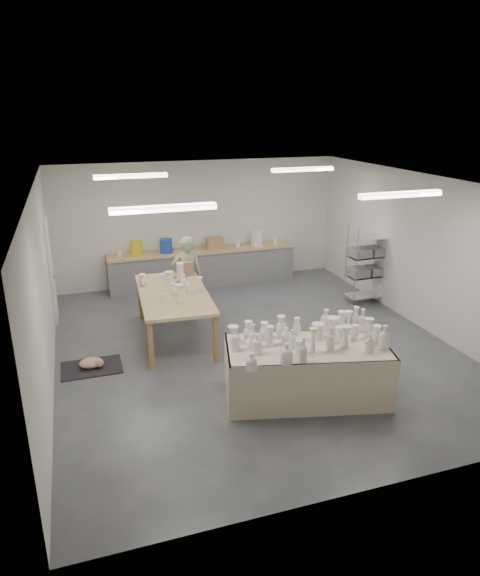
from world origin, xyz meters
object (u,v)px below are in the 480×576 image
object	(u,v)px
work_table	(175,291)
potter	(187,276)
drying_table	(307,369)
red_stool	(185,298)

from	to	relation	value
work_table	potter	distance (m)	1.09
work_table	potter	size ratio (longest dim) A/B	1.49
work_table	drying_table	bearing A→B (deg)	-59.50
drying_table	red_stool	size ratio (longest dim) A/B	7.15
work_table	potter	xyz separation A→B (m)	(0.46, 0.99, -0.06)
drying_table	work_table	size ratio (longest dim) A/B	1.02
potter	red_stool	xyz separation A→B (m)	(0.00, 0.27, -0.60)
work_table	red_stool	xyz separation A→B (m)	(0.46, 1.26, -0.66)
work_table	red_stool	world-z (taller)	work_table
work_table	red_stool	distance (m)	1.49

